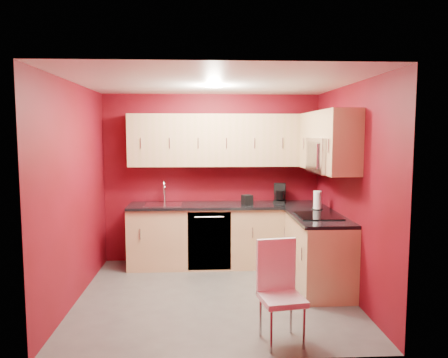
{
  "coord_description": "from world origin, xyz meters",
  "views": [
    {
      "loc": [
        -0.15,
        -5.02,
        1.93
      ],
      "look_at": [
        0.13,
        0.55,
        1.34
      ],
      "focal_mm": 35.0,
      "sensor_mm": 36.0,
      "label": 1
    }
  ],
  "objects": [
    {
      "name": "microwave",
      "position": [
        1.39,
        0.2,
        1.66
      ],
      "size": [
        0.42,
        0.76,
        0.42
      ],
      "color": "silver",
      "rests_on": "upper_cabinets_right"
    },
    {
      "name": "dishwasher_front",
      "position": [
        -0.05,
        0.91,
        0.43
      ],
      "size": [
        0.6,
        0.02,
        0.82
      ],
      "primitive_type": "cube",
      "color": "black",
      "rests_on": "base_cabinets_back"
    },
    {
      "name": "ceiling",
      "position": [
        0.0,
        0.0,
        2.5
      ],
      "size": [
        3.2,
        3.2,
        0.0
      ],
      "primitive_type": "plane",
      "rotation": [
        3.14,
        0.0,
        0.0
      ],
      "color": "white",
      "rests_on": "wall_back"
    },
    {
      "name": "cooktop",
      "position": [
        1.28,
        0.2,
        0.92
      ],
      "size": [
        0.5,
        0.55,
        0.01
      ],
      "primitive_type": "cube",
      "color": "black",
      "rests_on": "countertop_right"
    },
    {
      "name": "floor",
      "position": [
        0.0,
        0.0,
        0.0
      ],
      "size": [
        3.2,
        3.2,
        0.0
      ],
      "primitive_type": "plane",
      "color": "#55524F",
      "rests_on": "ground"
    },
    {
      "name": "sink",
      "position": [
        -0.7,
        1.2,
        0.94
      ],
      "size": [
        0.52,
        0.42,
        0.35
      ],
      "color": "silver",
      "rests_on": "countertop_back"
    },
    {
      "name": "upper_cabinets_back",
      "position": [
        0.2,
        1.32,
        1.83
      ],
      "size": [
        2.8,
        0.35,
        0.75
      ],
      "primitive_type": "cube",
      "color": "tan",
      "rests_on": "wall_back"
    },
    {
      "name": "countertop_right",
      "position": [
        1.29,
        0.23,
        0.89
      ],
      "size": [
        0.63,
        1.27,
        0.04
      ],
      "primitive_type": "cube",
      "color": "black",
      "rests_on": "base_cabinets_right"
    },
    {
      "name": "base_cabinets_back",
      "position": [
        0.2,
        1.2,
        0.43
      ],
      "size": [
        2.8,
        0.6,
        0.87
      ],
      "primitive_type": "cube",
      "color": "tan",
      "rests_on": "floor"
    },
    {
      "name": "wall_back",
      "position": [
        0.0,
        1.5,
        1.25
      ],
      "size": [
        3.2,
        0.0,
        3.2
      ],
      "primitive_type": "plane",
      "rotation": [
        1.57,
        0.0,
        0.0
      ],
      "color": "maroon",
      "rests_on": "floor"
    },
    {
      "name": "dining_chair",
      "position": [
        0.58,
        -1.2,
        0.47
      ],
      "size": [
        0.44,
        0.45,
        0.94
      ],
      "primitive_type": null,
      "rotation": [
        0.0,
        0.0,
        0.16
      ],
      "color": "white",
      "rests_on": "floor"
    },
    {
      "name": "base_cabinets_right",
      "position": [
        1.3,
        0.25,
        0.43
      ],
      "size": [
        0.6,
        1.3,
        0.87
      ],
      "primitive_type": "cube",
      "color": "tan",
      "rests_on": "floor"
    },
    {
      "name": "wall_front",
      "position": [
        0.0,
        -1.5,
        1.25
      ],
      "size": [
        3.2,
        0.0,
        3.2
      ],
      "primitive_type": "plane",
      "rotation": [
        -1.57,
        0.0,
        0.0
      ],
      "color": "maroon",
      "rests_on": "floor"
    },
    {
      "name": "upper_cabinets_right",
      "position": [
        1.42,
        0.44,
        1.89
      ],
      "size": [
        0.35,
        1.55,
        0.75
      ],
      "color": "tan",
      "rests_on": "wall_right"
    },
    {
      "name": "coffee_maker",
      "position": [
        0.99,
        1.28,
        1.05
      ],
      "size": [
        0.22,
        0.26,
        0.28
      ],
      "primitive_type": null,
      "rotation": [
        0.0,
        0.0,
        -0.25
      ],
      "color": "black",
      "rests_on": "countertop_back"
    },
    {
      "name": "napkin_holder",
      "position": [
        0.49,
        1.11,
        0.98
      ],
      "size": [
        0.17,
        0.17,
        0.14
      ],
      "primitive_type": null,
      "rotation": [
        0.0,
        0.0,
        0.42
      ],
      "color": "black",
      "rests_on": "countertop_back"
    },
    {
      "name": "paper_towel",
      "position": [
        1.39,
        0.67,
        1.03
      ],
      "size": [
        0.18,
        0.18,
        0.25
      ],
      "primitive_type": null,
      "rotation": [
        0.0,
        0.0,
        0.29
      ],
      "color": "white",
      "rests_on": "countertop_right"
    },
    {
      "name": "downlight",
      "position": [
        0.0,
        0.3,
        2.48
      ],
      "size": [
        0.2,
        0.2,
        0.01
      ],
      "primitive_type": "cylinder",
      "color": "white",
      "rests_on": "ceiling"
    },
    {
      "name": "wall_left",
      "position": [
        -1.6,
        0.0,
        1.25
      ],
      "size": [
        0.0,
        3.0,
        3.0
      ],
      "primitive_type": "plane",
      "rotation": [
        1.57,
        0.0,
        1.57
      ],
      "color": "maroon",
      "rests_on": "floor"
    },
    {
      "name": "wall_right",
      "position": [
        1.6,
        0.0,
        1.25
      ],
      "size": [
        0.0,
        3.0,
        3.0
      ],
      "primitive_type": "plane",
      "rotation": [
        1.57,
        0.0,
        -1.57
      ],
      "color": "maroon",
      "rests_on": "floor"
    },
    {
      "name": "countertop_back",
      "position": [
        0.2,
        1.19,
        0.89
      ],
      "size": [
        2.8,
        0.63,
        0.04
      ],
      "primitive_type": "cube",
      "color": "black",
      "rests_on": "base_cabinets_back"
    }
  ]
}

